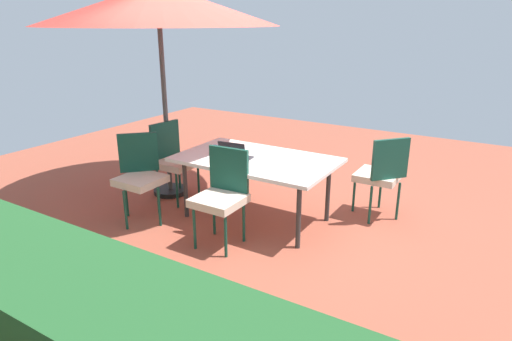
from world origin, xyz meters
TOP-DOWN VIEW (x-y plane):
  - ground_plane at (0.00, 0.00)m, footprint 10.00×10.00m
  - dining_table at (0.00, 0.00)m, footprint 1.74×1.05m
  - patio_umbrella at (1.38, -0.09)m, footprint 2.84×2.84m
  - chair_northeast at (1.11, 0.68)m, footprint 0.59×0.59m
  - chair_southwest at (-1.19, -0.76)m, footprint 0.59×0.58m
  - chair_east at (1.19, 0.02)m, footprint 0.49×0.48m
  - chair_north at (-0.01, 0.67)m, footprint 0.46×0.48m
  - laptop at (0.17, 0.17)m, footprint 0.35×0.28m
  - cup at (0.48, 0.11)m, footprint 0.08×0.08m

SIDE VIEW (x-z plane):
  - ground_plane at x=0.00m, z-range -0.02..0.00m
  - chair_northeast at x=1.11m, z-range 0.06..1.04m
  - chair_southwest at x=-1.19m, z-range 0.06..1.04m
  - chair_east at x=1.19m, z-range 0.06..1.04m
  - chair_north at x=-0.01m, z-range 0.06..1.04m
  - dining_table at x=0.00m, z-range 0.31..1.05m
  - laptop at x=0.17m, z-range 0.67..0.89m
  - cup at x=0.48m, z-range 0.73..0.83m
  - patio_umbrella at x=1.38m, z-range 1.05..3.63m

